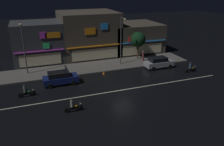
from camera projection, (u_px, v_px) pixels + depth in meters
ground_plane at (123, 90)px, 27.26m from camera, size 140.00×140.00×0.00m
lane_divider_stripe at (123, 90)px, 27.26m from camera, size 27.11×0.16×0.01m
sidewalk_far at (100, 66)px, 35.08m from camera, size 28.53×5.06×0.14m
storefront_left_block at (38, 42)px, 36.29m from camera, size 7.55×6.79×6.38m
storefront_center_block at (133, 37)px, 42.70m from camera, size 9.36×8.27×5.16m
storefront_right_block at (88, 34)px, 39.71m from camera, size 9.60×8.75×7.55m
streetlamp_west at (24, 44)px, 30.23m from camera, size 0.44×1.64×7.24m
streetlamp_mid at (122, 37)px, 34.18m from camera, size 0.44×1.64×7.25m
pedestrian_on_sidewalk at (143, 56)px, 36.92m from camera, size 0.34×0.34×1.74m
street_tree at (138, 39)px, 37.51m from camera, size 2.46×2.46×4.45m
parked_car_near_kerb at (60, 78)px, 28.51m from camera, size 4.30×1.98×1.67m
parked_car_trailing at (159, 62)px, 34.23m from camera, size 4.30×1.98×1.67m
motorcycle_lead at (73, 106)px, 22.35m from camera, size 1.90×0.60×1.52m
motorcycle_following at (191, 68)px, 32.53m from camera, size 1.90×0.60×1.52m
motorcycle_opposite_lane at (26, 92)px, 25.36m from camera, size 1.90×0.60×1.52m
traffic_cone at (104, 72)px, 31.92m from camera, size 0.36×0.36×0.55m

